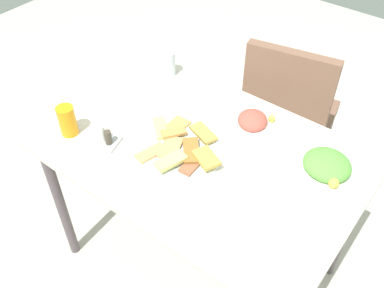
% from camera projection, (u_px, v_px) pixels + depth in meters
% --- Properties ---
extents(ground_plane, '(6.00, 6.00, 0.00)m').
position_uv_depth(ground_plane, '(199.00, 259.00, 2.11)').
color(ground_plane, beige).
extents(dining_table, '(1.17, 0.79, 0.75)m').
position_uv_depth(dining_table, '(201.00, 165.00, 1.66)').
color(dining_table, silver).
rests_on(dining_table, ground_plane).
extents(dining_chair, '(0.50, 0.50, 0.93)m').
position_uv_depth(dining_chair, '(288.00, 112.00, 2.11)').
color(dining_chair, brown).
rests_on(dining_chair, ground_plane).
extents(pide_platter, '(0.37, 0.34, 0.04)m').
position_uv_depth(pide_platter, '(178.00, 149.00, 1.58)').
color(pide_platter, white).
rests_on(pide_platter, dining_table).
extents(salad_plate_greens, '(0.22, 0.22, 0.07)m').
position_uv_depth(salad_plate_greens, '(327.00, 166.00, 1.50)').
color(salad_plate_greens, white).
rests_on(salad_plate_greens, dining_table).
extents(salad_plate_rice, '(0.23, 0.23, 0.06)m').
position_uv_depth(salad_plate_rice, '(253.00, 122.00, 1.68)').
color(salad_plate_rice, white).
rests_on(salad_plate_rice, dining_table).
extents(soda_can, '(0.08, 0.08, 0.12)m').
position_uv_depth(soda_can, '(67.00, 121.00, 1.62)').
color(soda_can, orange).
rests_on(soda_can, dining_table).
extents(drinking_glass, '(0.07, 0.07, 0.11)m').
position_uv_depth(drinking_glass, '(168.00, 64.00, 1.91)').
color(drinking_glass, silver).
rests_on(drinking_glass, dining_table).
extents(paper_napkin, '(0.11, 0.11, 0.00)m').
position_uv_depth(paper_napkin, '(247.00, 184.00, 1.47)').
color(paper_napkin, white).
rests_on(paper_napkin, dining_table).
extents(fork, '(0.16, 0.07, 0.00)m').
position_uv_depth(fork, '(244.00, 187.00, 1.45)').
color(fork, silver).
rests_on(fork, paper_napkin).
extents(spoon, '(0.15, 0.08, 0.00)m').
position_uv_depth(spoon, '(250.00, 180.00, 1.48)').
color(spoon, silver).
rests_on(spoon, paper_napkin).
extents(condiment_caddy, '(0.11, 0.11, 0.08)m').
position_uv_depth(condiment_caddy, '(106.00, 139.00, 1.60)').
color(condiment_caddy, '#B2B2B7').
rests_on(condiment_caddy, dining_table).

